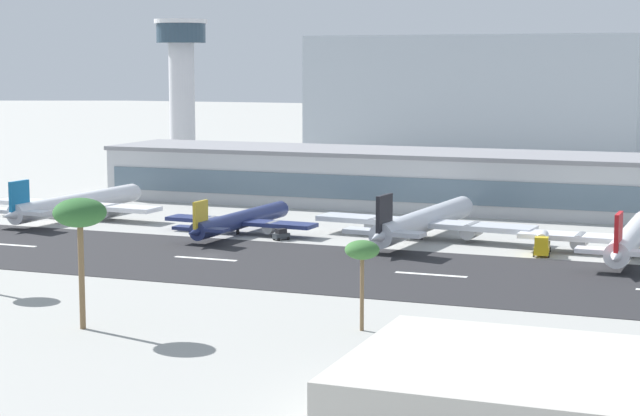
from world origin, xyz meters
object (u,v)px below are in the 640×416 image
object	(u,v)px
terminal_building	(404,178)
airliner_gold_tail_gate_1	(238,221)
control_tower	(182,80)
airliner_red_tail_gate_3	(630,239)
service_baggage_tug_0	(281,235)
distant_hotel_block	(473,98)
airliner_black_tail_gate_2	(422,222)
airliner_blue_tail_gate_0	(73,204)
palm_tree_2	(80,215)
foreground_hangar	(578,400)
palm_tree_0	(362,252)
service_fuel_truck_1	(542,243)

from	to	relation	value
terminal_building	airliner_gold_tail_gate_1	bearing A→B (deg)	-108.79
control_tower	airliner_red_tail_gate_3	world-z (taller)	control_tower
airliner_gold_tail_gate_1	service_baggage_tug_0	world-z (taller)	airliner_gold_tail_gate_1
distant_hotel_block	airliner_black_tail_gate_2	bearing A→B (deg)	-79.82
airliner_gold_tail_gate_1	airliner_black_tail_gate_2	world-z (taller)	airliner_black_tail_gate_2
airliner_black_tail_gate_2	control_tower	bearing A→B (deg)	54.11
airliner_red_tail_gate_3	control_tower	bearing A→B (deg)	57.93
distant_hotel_block	airliner_gold_tail_gate_1	size ratio (longest dim) A/B	2.84
terminal_building	airliner_red_tail_gate_3	size ratio (longest dim) A/B	3.09
control_tower	airliner_blue_tail_gate_0	size ratio (longest dim) A/B	0.96
service_baggage_tug_0	palm_tree_2	distance (m)	77.01
airliner_black_tail_gate_2	palm_tree_2	world-z (taller)	palm_tree_2
airliner_blue_tail_gate_0	foreground_hangar	world-z (taller)	airliner_blue_tail_gate_0
terminal_building	distant_hotel_block	size ratio (longest dim) A/B	1.30
airliner_gold_tail_gate_1	palm_tree_0	size ratio (longest dim) A/B	3.44
service_baggage_tug_0	foreground_hangar	world-z (taller)	foreground_hangar
service_fuel_truck_1	palm_tree_2	xyz separation A→B (m)	(-45.91, -77.45, 12.81)
airliner_blue_tail_gate_0	service_fuel_truck_1	size ratio (longest dim) A/B	5.56
terminal_building	palm_tree_2	xyz separation A→B (m)	(-3.21, -133.41, 8.15)
service_fuel_truck_1	palm_tree_0	distance (m)	66.96
service_baggage_tug_0	airliner_red_tail_gate_3	bearing A→B (deg)	127.41
foreground_hangar	distant_hotel_block	bearing A→B (deg)	105.18
palm_tree_0	foreground_hangar	world-z (taller)	palm_tree_0
airliner_black_tail_gate_2	service_baggage_tug_0	xyz separation A→B (m)	(-25.28, -10.53, -2.40)
airliner_red_tail_gate_3	airliner_black_tail_gate_2	bearing A→B (deg)	83.24
distant_hotel_block	service_fuel_truck_1	bearing A→B (deg)	-73.00
airliner_gold_tail_gate_1	airliner_blue_tail_gate_0	bearing A→B (deg)	84.12
distant_hotel_block	service_baggage_tug_0	size ratio (longest dim) A/B	32.25
airliner_blue_tail_gate_0	airliner_red_tail_gate_3	world-z (taller)	airliner_blue_tail_gate_0
service_baggage_tug_0	foreground_hangar	size ratio (longest dim) A/B	0.08
terminal_building	airliner_black_tail_gate_2	bearing A→B (deg)	-69.33
airliner_red_tail_gate_3	service_baggage_tug_0	world-z (taller)	airliner_red_tail_gate_3
distant_hotel_block	palm_tree_2	xyz separation A→B (m)	(10.60, -262.30, -6.93)
airliner_red_tail_gate_3	palm_tree_0	bearing A→B (deg)	159.70
terminal_building	palm_tree_0	bearing A→B (deg)	-75.74
terminal_building	palm_tree_0	xyz separation A→B (m)	(30.83, -121.35, 3.55)
service_fuel_truck_1	foreground_hangar	world-z (taller)	foreground_hangar
airliner_blue_tail_gate_0	airliner_gold_tail_gate_1	world-z (taller)	airliner_blue_tail_gate_0
service_fuel_truck_1	control_tower	bearing A→B (deg)	-134.61
control_tower	distant_hotel_block	xyz separation A→B (m)	(65.30, 92.29, -7.35)
distant_hotel_block	service_baggage_tug_0	distance (m)	187.92
terminal_building	service_fuel_truck_1	bearing A→B (deg)	-52.66
airliner_gold_tail_gate_1	control_tower	bearing A→B (deg)	37.11
airliner_gold_tail_gate_1	palm_tree_0	xyz separation A→B (m)	(49.22, -67.30, 7.55)
palm_tree_2	distant_hotel_block	bearing A→B (deg)	92.31
distant_hotel_block	airliner_gold_tail_gate_1	world-z (taller)	distant_hotel_block
distant_hotel_block	foreground_hangar	xyz separation A→B (m)	(76.26, -281.01, -18.50)
airliner_red_tail_gate_3	palm_tree_0	size ratio (longest dim) A/B	4.11
distant_hotel_block	airliner_red_tail_gate_3	size ratio (longest dim) A/B	2.37
terminal_building	service_baggage_tug_0	xyz separation A→B (m)	(-7.46, -57.77, -5.64)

